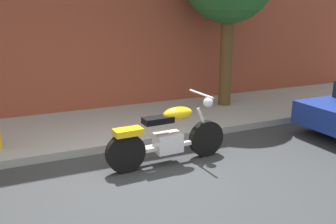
# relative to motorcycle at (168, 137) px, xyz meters

# --- Properties ---
(ground_plane) EXTENTS (60.00, 60.00, 0.00)m
(ground_plane) POSITION_rel_motorcycle_xyz_m (-0.56, -0.41, -0.46)
(ground_plane) COLOR #303335
(sidewalk) EXTENTS (18.01, 2.61, 0.14)m
(sidewalk) POSITION_rel_motorcycle_xyz_m (-0.56, 2.18, -0.39)
(sidewalk) COLOR #9B9B9B
(sidewalk) RESTS_ON ground
(motorcycle) EXTENTS (2.11, 0.70, 1.13)m
(motorcycle) POSITION_rel_motorcycle_xyz_m (0.00, 0.00, 0.00)
(motorcycle) COLOR black
(motorcycle) RESTS_ON ground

